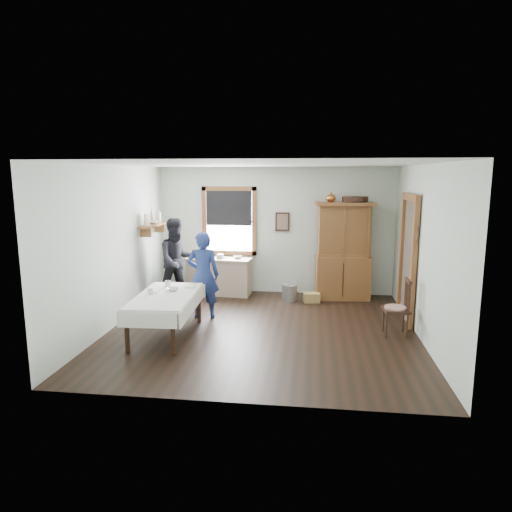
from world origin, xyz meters
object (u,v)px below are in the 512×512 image
object	(u,v)px
pail	(290,293)
work_counter	(219,276)
woman_blue	(203,278)
dining_table	(166,316)
wicker_basket	(312,297)
spindle_chair	(396,307)
figure_dark	(178,264)
china_hutch	(343,251)

from	to	relation	value
pail	work_counter	bearing A→B (deg)	167.59
work_counter	woman_blue	xyz separation A→B (m)	(0.05, -1.63, 0.33)
dining_table	wicker_basket	bearing A→B (deg)	45.02
spindle_chair	figure_dark	bearing A→B (deg)	155.21
dining_table	china_hutch	bearing A→B (deg)	42.44
wicker_basket	dining_table	bearing A→B (deg)	-134.98
spindle_chair	wicker_basket	world-z (taller)	spindle_chair
pail	wicker_basket	world-z (taller)	pail
spindle_chair	figure_dark	xyz separation A→B (m)	(-4.01, 1.48, 0.32)
spindle_chair	pail	world-z (taller)	spindle_chair
dining_table	woman_blue	bearing A→B (deg)	71.11
work_counter	china_hutch	world-z (taller)	china_hutch
china_hutch	work_counter	bearing A→B (deg)	175.02
china_hutch	pail	bearing A→B (deg)	-167.87
spindle_chair	work_counter	bearing A→B (deg)	142.43
wicker_basket	figure_dark	distance (m)	2.78
dining_table	figure_dark	bearing A→B (deg)	101.40
woman_blue	dining_table	bearing A→B (deg)	62.86
spindle_chair	woman_blue	xyz separation A→B (m)	(-3.26, 0.52, 0.26)
china_hutch	woman_blue	size ratio (longest dim) A/B	1.38
pail	dining_table	bearing A→B (deg)	-128.16
spindle_chair	wicker_basket	bearing A→B (deg)	122.51
pail	woman_blue	bearing A→B (deg)	-138.77
dining_table	spindle_chair	bearing A→B (deg)	8.13
pail	wicker_basket	bearing A→B (deg)	-6.10
china_hutch	figure_dark	size ratio (longest dim) A/B	1.27
pail	wicker_basket	distance (m)	0.46
spindle_chair	dining_table	bearing A→B (deg)	-176.45
spindle_chair	woman_blue	size ratio (longest dim) A/B	0.64
china_hutch	figure_dark	world-z (taller)	china_hutch
china_hutch	figure_dark	distance (m)	3.37
dining_table	spindle_chair	size ratio (longest dim) A/B	1.84
work_counter	dining_table	bearing A→B (deg)	-92.21
work_counter	china_hutch	xyz separation A→B (m)	(2.60, -0.01, 0.60)
pail	figure_dark	size ratio (longest dim) A/B	0.21
work_counter	woman_blue	distance (m)	1.66
dining_table	woman_blue	world-z (taller)	woman_blue
china_hutch	woman_blue	distance (m)	3.03
china_hutch	spindle_chair	xyz separation A→B (m)	(0.71, -2.14, -0.53)
china_hutch	pail	xyz separation A→B (m)	(-1.07, -0.32, -0.83)
work_counter	dining_table	distance (m)	2.68
pail	wicker_basket	size ratio (longest dim) A/B	1.04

